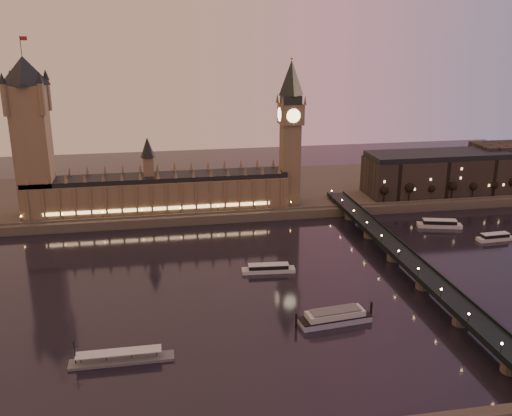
# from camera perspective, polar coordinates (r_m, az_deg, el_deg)

# --- Properties ---
(ground) EXTENTS (700.00, 700.00, 0.00)m
(ground) POSITION_cam_1_polar(r_m,az_deg,el_deg) (300.72, -1.41, -7.83)
(ground) COLOR black
(ground) RESTS_ON ground
(far_embankment) EXTENTS (560.00, 130.00, 6.00)m
(far_embankment) POSITION_cam_1_polar(r_m,az_deg,el_deg) (456.89, -0.88, 1.63)
(far_embankment) COLOR #423D35
(far_embankment) RESTS_ON ground
(palace_of_westminster) EXTENTS (180.00, 26.62, 52.00)m
(palace_of_westminster) POSITION_cam_1_polar(r_m,az_deg,el_deg) (403.92, -9.73, 1.96)
(palace_of_westminster) COLOR brown
(palace_of_westminster) RESTS_ON ground
(victoria_tower) EXTENTS (31.68, 31.68, 118.00)m
(victoria_tower) POSITION_cam_1_polar(r_m,az_deg,el_deg) (402.30, -21.60, 7.35)
(victoria_tower) COLOR brown
(victoria_tower) RESTS_ON ground
(big_ben) EXTENTS (17.68, 17.68, 104.00)m
(big_ben) POSITION_cam_1_polar(r_m,az_deg,el_deg) (405.93, 3.48, 8.37)
(big_ben) COLOR brown
(big_ben) RESTS_ON ground
(westminster_bridge) EXTENTS (13.20, 260.00, 15.30)m
(westminster_bridge) POSITION_cam_1_polar(r_m,az_deg,el_deg) (323.88, 14.89, -5.45)
(westminster_bridge) COLOR black
(westminster_bridge) RESTS_ON ground
(city_block) EXTENTS (155.00, 45.00, 34.00)m
(city_block) POSITION_cam_1_polar(r_m,az_deg,el_deg) (475.85, 19.86, 3.61)
(city_block) COLOR black
(city_block) RESTS_ON ground
(bare_tree_0) EXTENTS (5.98, 5.98, 12.16)m
(bare_tree_0) POSITION_cam_1_polar(r_m,az_deg,el_deg) (427.12, 12.85, 1.71)
(bare_tree_0) COLOR black
(bare_tree_0) RESTS_ON ground
(bare_tree_1) EXTENTS (5.98, 5.98, 12.16)m
(bare_tree_1) POSITION_cam_1_polar(r_m,az_deg,el_deg) (434.03, 14.94, 1.80)
(bare_tree_1) COLOR black
(bare_tree_1) RESTS_ON ground
(bare_tree_2) EXTENTS (5.98, 5.98, 12.16)m
(bare_tree_2) POSITION_cam_1_polar(r_m,az_deg,el_deg) (441.50, 16.97, 1.89)
(bare_tree_2) COLOR black
(bare_tree_2) RESTS_ON ground
(bare_tree_3) EXTENTS (5.98, 5.98, 12.16)m
(bare_tree_3) POSITION_cam_1_polar(r_m,az_deg,el_deg) (449.50, 18.93, 1.98)
(bare_tree_3) COLOR black
(bare_tree_3) RESTS_ON ground
(bare_tree_4) EXTENTS (5.98, 5.98, 12.16)m
(bare_tree_4) POSITION_cam_1_polar(r_m,az_deg,el_deg) (458.01, 20.81, 2.06)
(bare_tree_4) COLOR black
(bare_tree_4) RESTS_ON ground
(bare_tree_5) EXTENTS (5.98, 5.98, 12.16)m
(bare_tree_5) POSITION_cam_1_polar(r_m,az_deg,el_deg) (467.00, 22.63, 2.13)
(bare_tree_5) COLOR black
(bare_tree_5) RESTS_ON ground
(cruise_boat_a) EXTENTS (29.74, 8.66, 4.69)m
(cruise_boat_a) POSITION_cam_1_polar(r_m,az_deg,el_deg) (316.40, 1.25, -6.07)
(cruise_boat_a) COLOR silver
(cruise_boat_a) RESTS_ON ground
(cruise_boat_b) EXTENTS (30.08, 14.75, 5.39)m
(cruise_boat_b) POSITION_cam_1_polar(r_m,az_deg,el_deg) (404.44, 17.87, -1.51)
(cruise_boat_b) COLOR silver
(cruise_boat_b) RESTS_ON ground
(cruise_boat_c) EXTENTS (23.81, 7.67, 4.70)m
(cruise_boat_c) POSITION_cam_1_polar(r_m,az_deg,el_deg) (392.29, 22.79, -2.71)
(cruise_boat_c) COLOR silver
(cruise_boat_c) RESTS_ON ground
(moored_barge) EXTENTS (38.34, 13.20, 7.07)m
(moored_barge) POSITION_cam_1_polar(r_m,az_deg,el_deg) (267.64, 7.91, -10.72)
(moored_barge) COLOR #919AB8
(moored_barge) RESTS_ON ground
(pontoon_pier) EXTENTS (41.90, 6.98, 11.17)m
(pontoon_pier) POSITION_cam_1_polar(r_m,az_deg,el_deg) (244.73, -13.32, -14.49)
(pontoon_pier) COLOR #595B5E
(pontoon_pier) RESTS_ON ground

